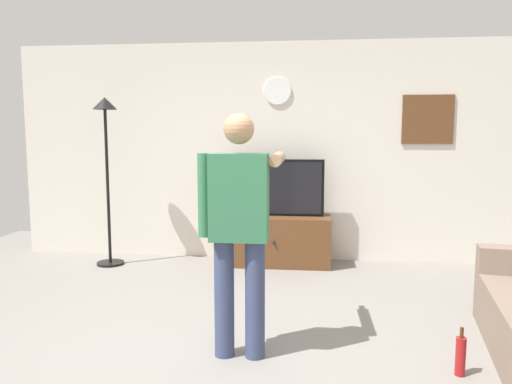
# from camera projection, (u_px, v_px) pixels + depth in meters

# --- Properties ---
(ground_plane) EXTENTS (8.40, 8.40, 0.00)m
(ground_plane) POSITION_uv_depth(u_px,v_px,m) (232.00, 363.00, 3.34)
(ground_plane) COLOR gray
(back_wall) EXTENTS (6.40, 0.10, 2.70)m
(back_wall) POSITION_uv_depth(u_px,v_px,m) (268.00, 152.00, 6.09)
(back_wall) COLOR silver
(back_wall) RESTS_ON ground_plane
(tv_stand) EXTENTS (1.32, 0.52, 0.59)m
(tv_stand) POSITION_uv_depth(u_px,v_px,m) (275.00, 240.00, 5.86)
(tv_stand) COLOR brown
(tv_stand) RESTS_ON ground_plane
(television) EXTENTS (1.16, 0.07, 0.68)m
(television) POSITION_uv_depth(u_px,v_px,m) (276.00, 188.00, 5.83)
(television) COLOR black
(television) RESTS_ON tv_stand
(wall_clock) EXTENTS (0.33, 0.03, 0.33)m
(wall_clock) POSITION_uv_depth(u_px,v_px,m) (278.00, 91.00, 5.93)
(wall_clock) COLOR white
(framed_picture) EXTENTS (0.60, 0.04, 0.58)m
(framed_picture) POSITION_uv_depth(u_px,v_px,m) (428.00, 119.00, 5.79)
(framed_picture) COLOR brown
(floor_lamp) EXTENTS (0.32, 0.32, 2.00)m
(floor_lamp) POSITION_uv_depth(u_px,v_px,m) (106.00, 146.00, 5.72)
(floor_lamp) COLOR black
(floor_lamp) RESTS_ON ground_plane
(person_standing_nearer_lamp) EXTENTS (0.58, 0.78, 1.71)m
(person_standing_nearer_lamp) POSITION_uv_depth(u_px,v_px,m) (240.00, 222.00, 3.35)
(person_standing_nearer_lamp) COLOR #384266
(person_standing_nearer_lamp) RESTS_ON ground_plane
(beverage_bottle) EXTENTS (0.07, 0.07, 0.33)m
(beverage_bottle) POSITION_uv_depth(u_px,v_px,m) (461.00, 356.00, 3.16)
(beverage_bottle) COLOR maroon
(beverage_bottle) RESTS_ON ground_plane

